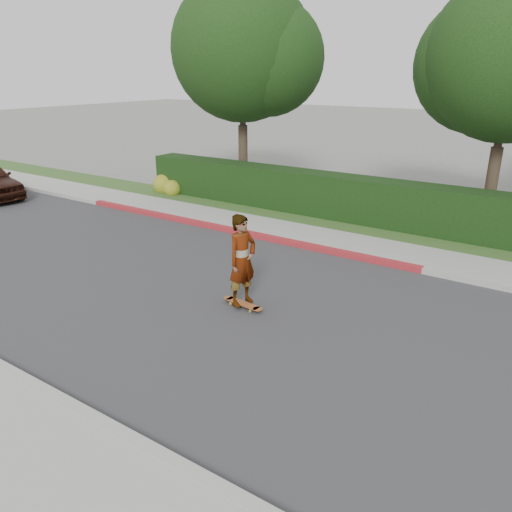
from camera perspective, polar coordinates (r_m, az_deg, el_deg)
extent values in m
plane|color=slate|center=(9.74, 5.84, -8.33)|extent=(120.00, 120.00, 0.00)
cube|color=#2D2D30|center=(9.74, 5.84, -8.31)|extent=(60.00, 8.00, 0.01)
cube|color=#9E9E99|center=(6.98, -11.57, -21.24)|extent=(60.00, 0.20, 0.15)
cube|color=gray|center=(6.59, -17.64, -25.20)|extent=(60.00, 1.60, 0.12)
cube|color=#9E9E99|center=(13.17, 14.36, -0.67)|extent=(60.00, 0.20, 0.15)
cube|color=maroon|center=(15.41, -3.30, 3.05)|extent=(12.00, 0.21, 0.15)
cube|color=gray|center=(13.98, 15.64, 0.38)|extent=(60.00, 1.60, 0.12)
cube|color=#2D4C1E|center=(15.44, 17.58, 2.03)|extent=(60.00, 1.60, 0.10)
cube|color=black|center=(16.80, 8.63, 6.70)|extent=(15.00, 1.00, 1.50)
sphere|color=#2D4C19|center=(20.62, -10.43, 8.00)|extent=(0.90, 0.90, 0.90)
sphere|color=#2D4C19|center=(20.09, -9.57, 7.57)|extent=(0.70, 0.70, 0.70)
cylinder|color=#33261C|center=(20.02, -1.48, 10.87)|extent=(0.36, 0.36, 2.70)
cylinder|color=#33261C|center=(19.78, -1.54, 16.66)|extent=(0.24, 0.24, 2.25)
sphere|color=black|center=(19.75, -1.60, 22.53)|extent=(5.20, 5.20, 5.20)
sphere|color=black|center=(20.54, -2.86, 21.88)|extent=(4.42, 4.42, 4.42)
sphere|color=black|center=(19.49, 1.29, 21.68)|extent=(4.16, 4.16, 4.16)
cylinder|color=#33261C|center=(17.12, 25.23, 6.99)|extent=(0.36, 0.36, 2.52)
cylinder|color=#33261C|center=(16.84, 26.21, 13.23)|extent=(0.24, 0.24, 2.10)
sphere|color=black|center=(17.30, 24.61, 19.27)|extent=(4.08, 4.08, 4.08)
cylinder|color=#B38B31|center=(10.63, -2.91, -5.44)|extent=(0.06, 0.04, 0.05)
cylinder|color=#B38B31|center=(10.73, -2.34, -5.16)|extent=(0.06, 0.04, 0.05)
cylinder|color=#B38B31|center=(10.31, -0.67, -6.29)|extent=(0.06, 0.04, 0.05)
cylinder|color=#B38B31|center=(10.41, -0.12, -6.00)|extent=(0.06, 0.04, 0.05)
cube|color=silver|center=(10.67, -2.63, -5.12)|extent=(0.06, 0.17, 0.02)
cube|color=silver|center=(10.34, -0.39, -5.96)|extent=(0.06, 0.17, 0.02)
cube|color=brown|center=(10.49, -1.53, -5.43)|extent=(0.83, 0.29, 0.02)
cylinder|color=brown|center=(10.74, -3.17, -4.81)|extent=(0.22, 0.22, 0.02)
cylinder|color=brown|center=(10.25, 0.19, -6.07)|extent=(0.22, 0.22, 0.02)
imported|color=white|center=(10.11, -1.58, -0.50)|extent=(0.57, 0.77, 1.92)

